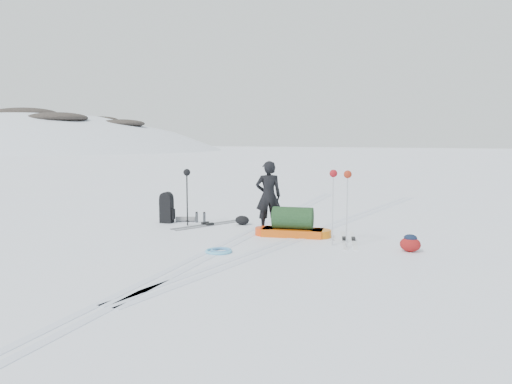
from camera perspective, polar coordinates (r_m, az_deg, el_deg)
ground at (r=11.10m, az=-1.39°, el=-5.09°), size 200.00×200.00×0.00m
ski_tracks at (r=11.64m, az=3.21°, el=-4.54°), size 3.38×17.97×0.01m
skier at (r=11.64m, az=1.42°, el=-0.47°), size 0.72×0.64×1.64m
pulk_sled at (r=11.11m, az=4.22°, el=-3.78°), size 1.77×0.80×0.65m
expedition_rucksack at (r=12.99m, az=-9.91°, el=-1.87°), size 0.78×0.62×0.80m
ski_poles_black at (r=12.44m, az=-7.90°, el=1.46°), size 0.17×0.18×1.41m
ski_poles_silver at (r=10.02m, az=9.61°, el=1.06°), size 0.47×0.27×1.54m
touring_skis_grey at (r=12.53m, az=-5.55°, el=-3.74°), size 1.09×1.96×0.07m
touring_skis_white at (r=10.83m, az=10.55°, el=-5.40°), size 0.83×1.97×0.07m
rope_coil at (r=9.61m, az=-4.20°, el=-6.70°), size 0.63×0.63×0.06m
small_daypack at (r=10.05m, az=17.22°, el=-5.62°), size 0.47×0.41×0.34m
thermos_pair at (r=13.00m, az=-6.38°, el=-2.87°), size 0.21×0.24×0.28m
stuff_sack at (r=12.54m, az=-1.58°, el=-3.24°), size 0.41×0.34×0.23m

